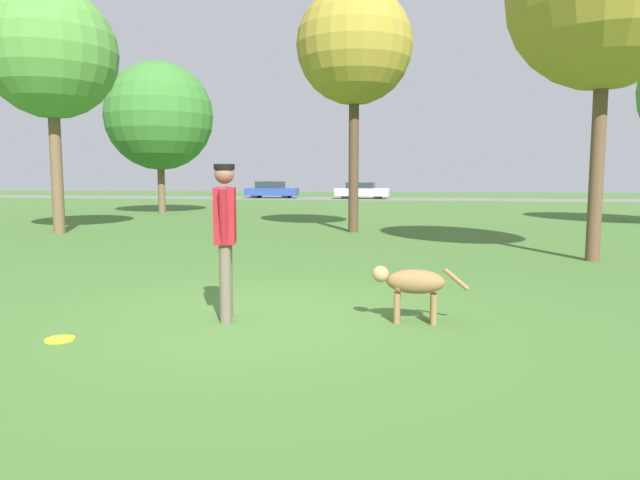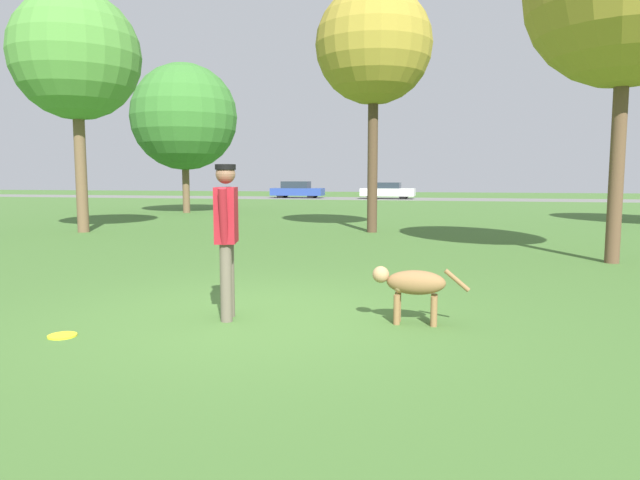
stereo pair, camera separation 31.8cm
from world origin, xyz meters
TOP-DOWN VIEW (x-y plane):
  - ground_plane at (0.00, 0.00)m, footprint 120.00×120.00m
  - far_road_strip at (0.00, 37.90)m, footprint 120.00×6.00m
  - person at (-0.21, -0.07)m, footprint 0.33×0.68m
  - dog at (1.80, 0.20)m, footprint 1.04×0.28m
  - frisbee at (-1.53, -1.14)m, footprint 0.28×0.28m
  - tree_near_left at (-8.41, 8.56)m, footprint 3.60×3.60m
  - tree_mid_center at (-0.21, 10.55)m, footprint 3.30×3.30m
  - tree_far_left at (-9.90, 17.96)m, footprint 4.75×4.75m
  - parked_car_blue at (-10.44, 38.03)m, footprint 4.19×1.82m
  - parked_car_white at (-3.15, 37.66)m, footprint 4.06×1.80m

SIDE VIEW (x-z plane):
  - ground_plane at x=0.00m, z-range 0.00..0.00m
  - far_road_strip at x=0.00m, z-range 0.00..0.01m
  - frisbee at x=-1.53m, z-range 0.00..0.02m
  - dog at x=1.80m, z-range 0.12..0.74m
  - parked_car_white at x=-3.15m, z-range 0.00..1.26m
  - parked_car_blue at x=-10.44m, z-range -0.02..1.31m
  - person at x=-0.21m, z-range 0.16..1.88m
  - tree_far_left at x=-9.90m, z-range 0.96..7.65m
  - tree_near_left at x=-8.41m, z-range 1.59..8.41m
  - tree_mid_center at x=-0.21m, z-range 1.80..8.75m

